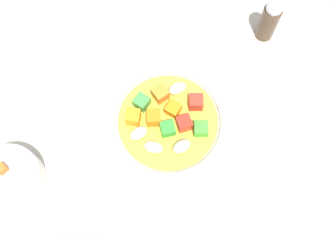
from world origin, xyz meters
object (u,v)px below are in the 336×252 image
spoon (129,237)px  side_bowl_small (9,179)px  soup_bowl_main (168,125)px  pepper_shaker (270,19)px

spoon → side_bowl_small: 17.58cm
soup_bowl_main → side_bowl_small: soup_bowl_main is taller
side_bowl_small → pepper_shaker: (24.30, -34.94, 2.14)cm
soup_bowl_main → spoon: bearing=162.7°
spoon → pepper_shaker: bearing=57.6°
soup_bowl_main → side_bowl_small: (-7.91, 20.73, -0.97)cm
side_bowl_small → spoon: bearing=-112.7°
soup_bowl_main → side_bowl_small: size_ratio=1.81×
spoon → side_bowl_small: (6.76, 16.16, 1.54)cm
spoon → pepper_shaker: pepper_shaker is taller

